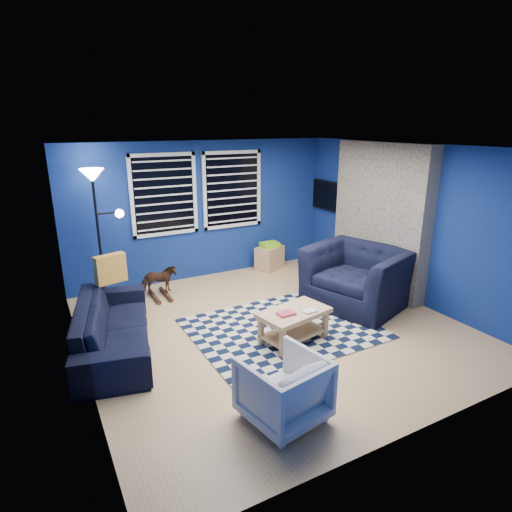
{
  "coord_description": "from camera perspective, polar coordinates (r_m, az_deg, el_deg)",
  "views": [
    {
      "loc": [
        -2.83,
        -4.75,
        2.8
      ],
      "look_at": [
        -0.11,
        0.3,
        1.0
      ],
      "focal_mm": 30.0,
      "sensor_mm": 36.0,
      "label": 1
    }
  ],
  "objects": [
    {
      "name": "wall_right",
      "position": [
        7.3,
        19.61,
        4.14
      ],
      "size": [
        0.0,
        5.0,
        5.0
      ],
      "primitive_type": "plane",
      "rotation": [
        1.57,
        0.0,
        -1.57
      ],
      "color": "navy",
      "rests_on": "floor"
    },
    {
      "name": "floor",
      "position": [
        6.2,
        2.27,
        -9.47
      ],
      "size": [
        5.0,
        5.0,
        0.0
      ],
      "primitive_type": "plane",
      "color": "tan",
      "rests_on": "ground"
    },
    {
      "name": "window_left",
      "position": [
        7.6,
        -12.15,
        7.94
      ],
      "size": [
        1.17,
        0.06,
        1.42
      ],
      "color": "black",
      "rests_on": "wall_back"
    },
    {
      "name": "window_right",
      "position": [
        8.05,
        -3.16,
        8.82
      ],
      "size": [
        1.17,
        0.06,
        1.42
      ],
      "color": "black",
      "rests_on": "wall_back"
    },
    {
      "name": "coffee_table",
      "position": [
        5.7,
        5.06,
        -8.41
      ],
      "size": [
        1.02,
        0.71,
        0.46
      ],
      "rotation": [
        0.0,
        0.0,
        0.2
      ],
      "color": "tan",
      "rests_on": "rug"
    },
    {
      "name": "wall_left",
      "position": [
        5.01,
        -23.07,
        -2.06
      ],
      "size": [
        0.0,
        5.0,
        5.0
      ],
      "primitive_type": "plane",
      "rotation": [
        1.57,
        0.0,
        1.57
      ],
      "color": "navy",
      "rests_on": "floor"
    },
    {
      "name": "rug",
      "position": [
        6.15,
        3.56,
        -9.62
      ],
      "size": [
        2.52,
        2.03,
        0.02
      ],
      "primitive_type": "cube",
      "rotation": [
        0.0,
        0.0,
        0.01
      ],
      "color": "black",
      "rests_on": "floor"
    },
    {
      "name": "throw_pillow",
      "position": [
        6.31,
        -18.83,
        -1.63
      ],
      "size": [
        0.45,
        0.24,
        0.41
      ],
      "primitive_type": "cube",
      "rotation": [
        0.0,
        0.0,
        0.28
      ],
      "color": "gold",
      "rests_on": "sofa"
    },
    {
      "name": "sofa",
      "position": [
        5.81,
        -18.51,
        -8.83
      ],
      "size": [
        2.32,
        1.3,
        0.64
      ],
      "primitive_type": "imported",
      "rotation": [
        0.0,
        0.0,
        1.36
      ],
      "color": "black",
      "rests_on": "floor"
    },
    {
      "name": "armchair_big",
      "position": [
        6.92,
        13.31,
        -2.79
      ],
      "size": [
        1.77,
        1.66,
        0.93
      ],
      "primitive_type": "imported",
      "rotation": [
        0.0,
        0.0,
        -1.23
      ],
      "color": "black",
      "rests_on": "floor"
    },
    {
      "name": "tv",
      "position": [
        8.68,
        9.71,
        7.88
      ],
      "size": [
        0.07,
        1.0,
        0.58
      ],
      "color": "black",
      "rests_on": "wall_right"
    },
    {
      "name": "fireplace",
      "position": [
        7.55,
        16.06,
        4.47
      ],
      "size": [
        0.65,
        2.0,
        2.5
      ],
      "color": "gray",
      "rests_on": "floor"
    },
    {
      "name": "armchair_bent",
      "position": [
        4.33,
        3.64,
        -17.23
      ],
      "size": [
        0.85,
        0.86,
        0.68
      ],
      "primitive_type": "imported",
      "rotation": [
        0.0,
        0.0,
        3.32
      ],
      "color": "gray",
      "rests_on": "floor"
    },
    {
      "name": "wall_back",
      "position": [
        7.93,
        -6.85,
        6.02
      ],
      "size": [
        5.0,
        0.0,
        5.0
      ],
      "primitive_type": "plane",
      "rotation": [
        1.57,
        0.0,
        0.0
      ],
      "color": "navy",
      "rests_on": "floor"
    },
    {
      "name": "cabinet",
      "position": [
        8.49,
        1.82,
        -0.14
      ],
      "size": [
        0.65,
        0.56,
        0.54
      ],
      "rotation": [
        0.0,
        0.0,
        0.44
      ],
      "color": "tan",
      "rests_on": "floor"
    },
    {
      "name": "floor_lamp",
      "position": [
        7.01,
        -20.59,
        7.72
      ],
      "size": [
        0.58,
        0.36,
        2.14
      ],
      "color": "black",
      "rests_on": "floor"
    },
    {
      "name": "ceiling",
      "position": [
        5.54,
        2.58,
        14.29
      ],
      "size": [
        5.0,
        5.0,
        0.0
      ],
      "primitive_type": "plane",
      "rotation": [
        3.14,
        0.0,
        0.0
      ],
      "color": "white",
      "rests_on": "wall_back"
    },
    {
      "name": "rocking_horse",
      "position": [
        7.25,
        -12.8,
        -3.13
      ],
      "size": [
        0.35,
        0.6,
        0.48
      ],
      "primitive_type": "imported",
      "rotation": [
        0.0,
        0.0,
        1.4
      ],
      "color": "#492A17",
      "rests_on": "floor"
    }
  ]
}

